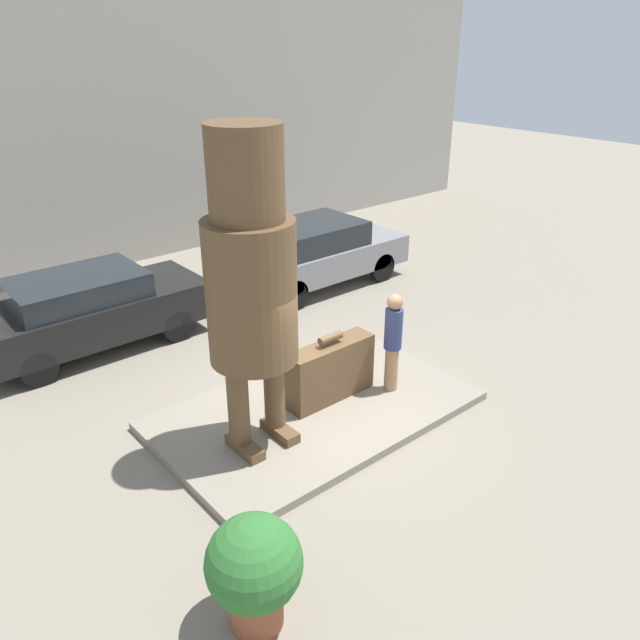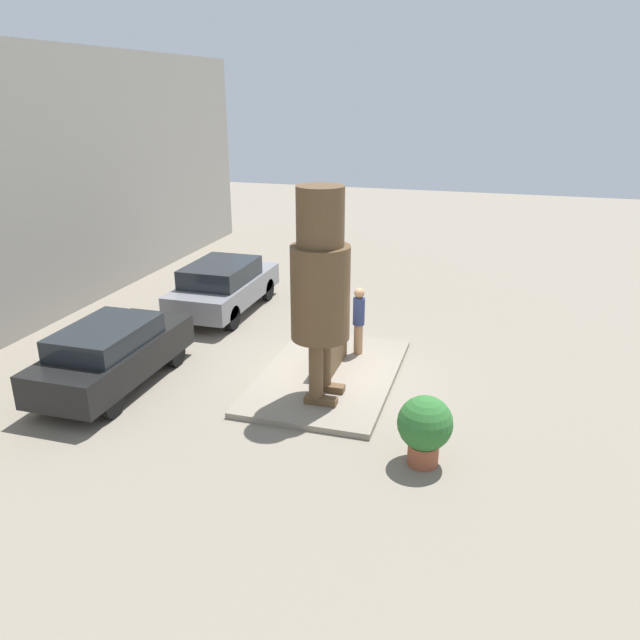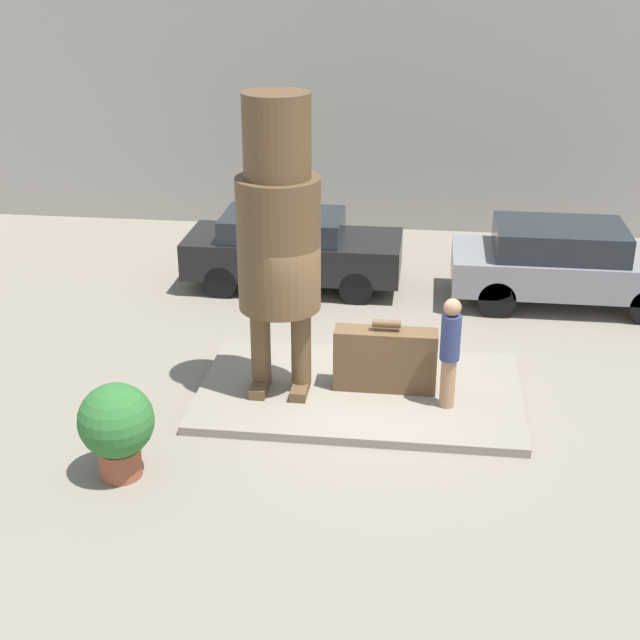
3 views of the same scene
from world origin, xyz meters
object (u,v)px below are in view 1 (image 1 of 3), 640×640
parked_car_black (89,309)px  parked_car_grey (315,252)px  statue_figure (250,272)px  tourist (393,339)px  giant_suitcase (330,371)px  planter_pot (254,568)px

parked_car_black → parked_car_grey: 5.40m
statue_figure → parked_car_grey: size_ratio=1.02×
statue_figure → parked_car_black: bearing=97.0°
tourist → parked_car_grey: tourist is taller
parked_car_black → parked_car_grey: size_ratio=0.97×
giant_suitcase → tourist: bearing=-25.6°
planter_pot → tourist: bearing=27.3°
giant_suitcase → parked_car_black: parked_car_black is taller
giant_suitcase → planter_pot: 4.30m
giant_suitcase → parked_car_grey: parked_car_grey is taller
tourist → parked_car_black: size_ratio=0.40×
tourist → parked_car_grey: bearing=64.4°
tourist → parked_car_black: 5.88m
tourist → statue_figure: bearing=174.6°
statue_figure → giant_suitcase: (1.59, 0.22, -2.16)m
statue_figure → parked_car_black: size_ratio=1.05×
planter_pot → statue_figure: bearing=54.5°
statue_figure → parked_car_grey: (4.81, 4.48, -1.94)m
statue_figure → tourist: bearing=-5.4°
parked_car_grey → planter_pot: size_ratio=3.34×
statue_figure → planter_pot: bearing=-125.5°
parked_car_black → tourist: bearing=-57.9°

